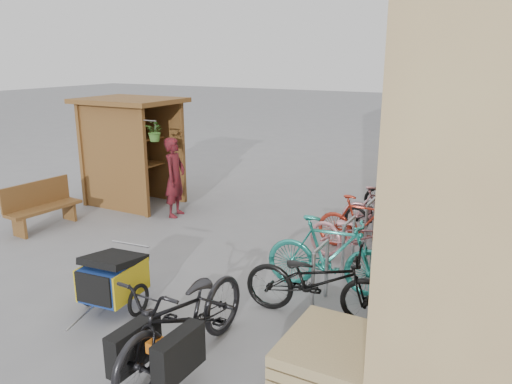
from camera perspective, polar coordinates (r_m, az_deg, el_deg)
The scene contains 17 objects.
ground at distance 8.11m, azimuth -8.28°, elevation -8.87°, with size 80.00×80.00×0.00m, color gray.
kiosk at distance 11.55m, azimuth -14.42°, elevation 6.15°, with size 2.49×1.65×2.40m.
bike_rack at distance 9.02m, azimuth 12.91°, elevation -3.08°, with size 0.05×5.35×0.86m.
pallet_stack at distance 5.66m, azimuth 8.75°, elevation -18.09°, with size 1.00×1.20×0.40m.
bench at distance 10.66m, azimuth -23.32°, elevation -1.34°, with size 0.56×1.49×0.93m.
shopping_carts at distance 12.77m, azimuth 21.06°, elevation 2.26°, with size 0.61×2.05×1.09m.
child_trailer at distance 6.99m, azimuth -16.04°, elevation -9.37°, with size 0.87×1.42×0.83m.
cargo_bike at distance 5.61m, azimuth -8.15°, elevation -14.12°, with size 0.81×2.20×1.15m.
person_kiosk at distance 10.57m, azimuth -9.26°, elevation 1.66°, with size 0.61×0.40×1.68m, color maroon.
bike_0 at distance 6.56m, azimuth 6.98°, elevation -10.06°, with size 0.67×1.92×1.01m, color black.
bike_1 at distance 7.25m, azimuth 8.45°, elevation -7.12°, with size 0.52×1.86×1.12m, color teal.
bike_2 at distance 8.23m, azimuth 11.59°, elevation -5.09°, with size 0.63×1.82×0.95m, color #CC848B.
bike_3 at distance 8.80m, azimuth 12.05°, elevation -3.66°, with size 0.46×1.64×0.98m, color #A12D1D.
bike_4 at distance 9.48m, azimuth 14.11°, elevation -2.95°, with size 0.54×1.54×0.81m, color black.
bike_5 at distance 9.85m, azimuth 14.17°, elevation -1.99°, with size 0.42×1.50×0.90m, color #CC848B.
bike_6 at distance 10.41m, azimuth 16.03°, elevation -1.45°, with size 0.53×1.53×0.80m, color #9B9B9F.
bike_7 at distance 10.97m, azimuth 16.17°, elevation -0.33°, with size 0.43×1.51×0.91m, color black.
Camera 1 is at (4.50, -5.88, 3.32)m, focal length 35.00 mm.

